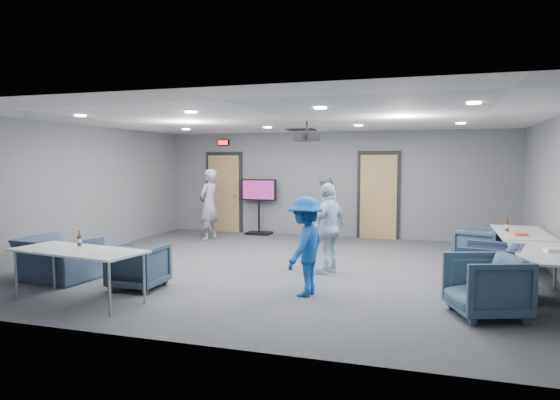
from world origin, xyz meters
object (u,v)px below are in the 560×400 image
(chair_right_b, at_px, (490,269))
(projector, at_px, (307,137))
(chair_right_a, at_px, (479,247))
(person_c, at_px, (329,228))
(bottle_front, at_px, (79,240))
(table_right_b, at_px, (545,255))
(tv_stand, at_px, (259,203))
(chair_front_a, at_px, (139,266))
(chair_front_b, at_px, (58,259))
(chair_right_c, at_px, (486,286))
(table_right_a, at_px, (522,235))
(bottle_right, at_px, (507,226))
(person_b, at_px, (326,210))
(person_a, at_px, (209,205))
(person_d, at_px, (305,246))
(table_front_left, at_px, (78,253))

(chair_right_b, xyz_separation_m, projector, (-3.14, 1.46, 2.02))
(chair_right_a, xyz_separation_m, chair_right_b, (0.00, -2.07, 0.02))
(person_c, distance_m, bottle_front, 4.02)
(table_right_b, xyz_separation_m, bottle_front, (-6.31, -1.53, 0.12))
(bottle_front, xyz_separation_m, tv_stand, (0.40, 6.51, 0.02))
(chair_front_a, bearing_deg, chair_front_b, -2.79)
(chair_right_b, relative_size, bottle_front, 3.76)
(table_right_b, height_order, tv_stand, tv_stand)
(chair_right_c, bearing_deg, table_right_a, 143.42)
(chair_front_b, bearing_deg, table_right_b, -166.98)
(table_right_a, relative_size, projector, 4.17)
(chair_right_b, height_order, bottle_right, bottle_right)
(table_right_b, bearing_deg, bottle_right, 7.02)
(person_b, bearing_deg, chair_front_b, -59.08)
(person_b, relative_size, bottle_right, 6.08)
(person_a, relative_size, chair_front_b, 1.60)
(person_a, distance_m, chair_front_b, 4.68)
(person_b, bearing_deg, chair_right_a, 37.67)
(chair_front_b, bearing_deg, chair_right_c, -173.32)
(chair_right_b, height_order, table_right_a, chair_right_b)
(person_d, xyz_separation_m, chair_right_c, (2.42, -0.30, -0.33))
(person_d, height_order, chair_right_b, person_d)
(table_front_left, bearing_deg, person_d, 31.60)
(tv_stand, bearing_deg, chair_right_a, -26.36)
(chair_right_c, bearing_deg, chair_front_b, -109.57)
(person_a, height_order, person_d, person_a)
(person_a, relative_size, tv_stand, 1.19)
(bottle_right, bearing_deg, tv_stand, 151.77)
(table_front_left, bearing_deg, projector, 64.64)
(chair_right_a, relative_size, table_right_a, 0.40)
(chair_right_a, distance_m, bottle_right, 0.76)
(table_right_a, bearing_deg, person_d, 126.85)
(table_right_b, height_order, projector, projector)
(chair_front_a, distance_m, projector, 3.89)
(table_right_b, bearing_deg, tv_stand, 49.88)
(chair_right_a, relative_size, tv_stand, 0.54)
(person_c, relative_size, table_right_a, 0.80)
(chair_right_c, bearing_deg, person_d, -117.10)
(chair_front_b, distance_m, projector, 4.82)
(chair_right_b, bearing_deg, tv_stand, -118.27)
(person_c, bearing_deg, chair_right_b, 95.76)
(chair_front_b, bearing_deg, person_d, -168.83)
(table_front_left, height_order, bottle_front, bottle_front)
(person_b, relative_size, tv_stand, 1.07)
(person_c, bearing_deg, chair_front_a, -31.93)
(bottle_front, xyz_separation_m, bottle_right, (6.07, 3.46, 0.01))
(table_right_b, height_order, bottle_right, bottle_right)
(bottle_front, xyz_separation_m, projector, (2.52, 3.29, 1.59))
(person_a, height_order, person_c, person_a)
(person_d, distance_m, projector, 2.88)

